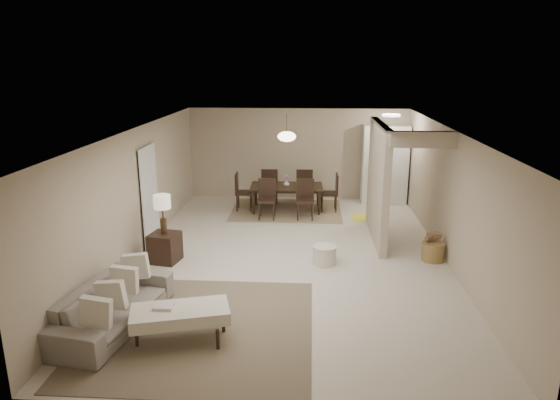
# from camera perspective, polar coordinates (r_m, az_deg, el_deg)

# --- Properties ---
(floor) EXTENTS (9.00, 9.00, 0.00)m
(floor) POSITION_cam_1_polar(r_m,az_deg,el_deg) (9.90, 1.23, -6.52)
(floor) COLOR beige
(floor) RESTS_ON ground
(ceiling) EXTENTS (9.00, 9.00, 0.00)m
(ceiling) POSITION_cam_1_polar(r_m,az_deg,el_deg) (9.26, 1.32, 7.98)
(ceiling) COLOR white
(ceiling) RESTS_ON back_wall
(back_wall) EXTENTS (6.00, 0.00, 6.00)m
(back_wall) POSITION_cam_1_polar(r_m,az_deg,el_deg) (13.90, 2.04, 5.29)
(back_wall) COLOR #BAAA8D
(back_wall) RESTS_ON floor
(left_wall) EXTENTS (0.00, 9.00, 9.00)m
(left_wall) POSITION_cam_1_polar(r_m,az_deg,el_deg) (10.08, -16.03, 0.74)
(left_wall) COLOR #BAAA8D
(left_wall) RESTS_ON floor
(right_wall) EXTENTS (0.00, 9.00, 9.00)m
(right_wall) POSITION_cam_1_polar(r_m,az_deg,el_deg) (9.86, 18.98, 0.17)
(right_wall) COLOR #BAAA8D
(right_wall) RESTS_ON floor
(partition) EXTENTS (0.15, 2.50, 2.50)m
(partition) POSITION_cam_1_polar(r_m,az_deg,el_deg) (10.81, 11.14, 2.03)
(partition) COLOR #BAAA8D
(partition) RESTS_ON floor
(doorway) EXTENTS (0.04, 0.90, 2.04)m
(doorway) POSITION_cam_1_polar(r_m,az_deg,el_deg) (10.67, -14.74, 0.37)
(doorway) COLOR black
(doorway) RESTS_ON floor
(pantry_cabinet) EXTENTS (1.20, 0.55, 2.10)m
(pantry_cabinet) POSITION_cam_1_polar(r_m,az_deg,el_deg) (13.73, 11.87, 3.99)
(pantry_cabinet) COLOR white
(pantry_cabinet) RESTS_ON floor
(flush_light) EXTENTS (0.44, 0.44, 0.05)m
(flush_light) POSITION_cam_1_polar(r_m,az_deg,el_deg) (12.59, 12.59, 9.43)
(flush_light) COLOR white
(flush_light) RESTS_ON ceiling
(living_rug) EXTENTS (3.20, 3.20, 0.01)m
(living_rug) POSITION_cam_1_polar(r_m,az_deg,el_deg) (7.51, -9.07, -14.27)
(living_rug) COLOR brown
(living_rug) RESTS_ON floor
(sofa) EXTENTS (2.32, 1.23, 0.64)m
(sofa) POSITION_cam_1_polar(r_m,az_deg,el_deg) (7.73, -18.55, -11.39)
(sofa) COLOR gray
(sofa) RESTS_ON floor
(ottoman_bench) EXTENTS (1.44, 0.94, 0.47)m
(ottoman_bench) POSITION_cam_1_polar(r_m,az_deg,el_deg) (7.12, -11.33, -12.71)
(ottoman_bench) COLOR silver
(ottoman_bench) RESTS_ON living_rug
(side_table) EXTENTS (0.60, 0.60, 0.56)m
(side_table) POSITION_cam_1_polar(r_m,az_deg,el_deg) (9.84, -13.01, -5.31)
(side_table) COLOR black
(side_table) RESTS_ON floor
(table_lamp) EXTENTS (0.32, 0.32, 0.76)m
(table_lamp) POSITION_cam_1_polar(r_m,az_deg,el_deg) (9.58, -13.32, -0.58)
(table_lamp) COLOR #44301D
(table_lamp) RESTS_ON side_table
(round_pouf) EXTENTS (0.46, 0.46, 0.36)m
(round_pouf) POSITION_cam_1_polar(r_m,az_deg,el_deg) (9.55, 5.11, -6.29)
(round_pouf) COLOR silver
(round_pouf) RESTS_ON floor
(wicker_basket) EXTENTS (0.45, 0.45, 0.36)m
(wicker_basket) POSITION_cam_1_polar(r_m,az_deg,el_deg) (10.11, 17.08, -5.65)
(wicker_basket) COLOR olive
(wicker_basket) RESTS_ON floor
(dining_rug) EXTENTS (2.80, 2.10, 0.01)m
(dining_rug) POSITION_cam_1_polar(r_m,az_deg,el_deg) (12.92, 0.74, -1.17)
(dining_rug) COLOR #8C7356
(dining_rug) RESTS_ON floor
(dining_table) EXTENTS (1.87, 1.08, 0.65)m
(dining_table) POSITION_cam_1_polar(r_m,az_deg,el_deg) (12.83, 0.75, 0.18)
(dining_table) COLOR black
(dining_table) RESTS_ON dining_rug
(dining_chairs) EXTENTS (2.62, 1.92, 0.97)m
(dining_chairs) POSITION_cam_1_polar(r_m,az_deg,el_deg) (12.79, 0.75, 0.89)
(dining_chairs) COLOR black
(dining_chairs) RESTS_ON dining_rug
(vase) EXTENTS (0.19, 0.19, 0.16)m
(vase) POSITION_cam_1_polar(r_m,az_deg,el_deg) (12.73, 0.76, 1.92)
(vase) COLOR white
(vase) RESTS_ON dining_table
(yellow_mat) EXTENTS (0.91, 0.61, 0.01)m
(yellow_mat) POSITION_cam_1_polar(r_m,az_deg,el_deg) (12.47, 10.28, -2.04)
(yellow_mat) COLOR yellow
(yellow_mat) RESTS_ON floor
(pendant_light) EXTENTS (0.46, 0.46, 0.71)m
(pendant_light) POSITION_cam_1_polar(r_m,az_deg,el_deg) (12.50, 0.77, 7.26)
(pendant_light) COLOR #44301D
(pendant_light) RESTS_ON ceiling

